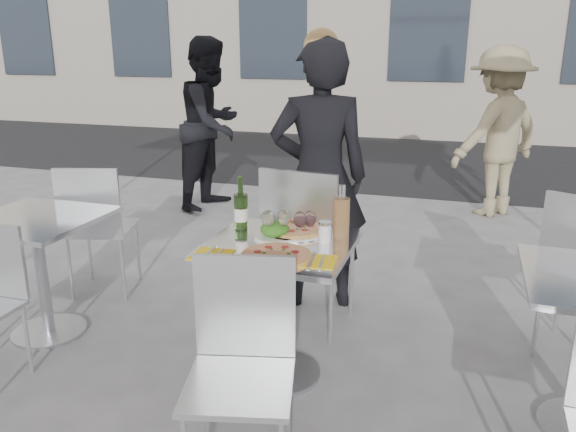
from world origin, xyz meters
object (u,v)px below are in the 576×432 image
(pedestrian_a, at_px, (212,124))
(salad_plate, at_px, (275,231))
(napkin_left, at_px, (212,254))
(napkin_right, at_px, (316,261))
(chair_far, at_px, (305,237))
(sugar_shaker, at_px, (325,232))
(wineglass_white_b, at_px, (284,219))
(main_table, at_px, (279,282))
(wineglass_red_a, at_px, (300,221))
(wineglass_red_b, at_px, (310,220))
(pizza_near, at_px, (276,256))
(wineglass_white_a, at_px, (268,219))
(side_table_left, at_px, (39,251))
(pizza_far, at_px, (295,229))
(carafe, at_px, (341,218))
(woman_diner, at_px, (319,178))
(pedestrian_b, at_px, (497,133))
(chair_near, at_px, (242,353))
(side_chair_lfar, at_px, (96,220))
(wine_bottle, at_px, (241,210))

(pedestrian_a, xyz_separation_m, salad_plate, (1.72, -2.91, -0.12))
(napkin_left, height_order, napkin_right, same)
(chair_far, height_order, pedestrian_a, pedestrian_a)
(sugar_shaker, height_order, napkin_left, sugar_shaker)
(wineglass_white_b, bearing_deg, main_table, -93.45)
(pedestrian_a, relative_size, wineglass_red_a, 11.51)
(salad_plate, bearing_deg, wineglass_red_b, 2.78)
(chair_far, relative_size, sugar_shaker, 9.67)
(pizza_near, relative_size, wineglass_white_a, 2.10)
(side_table_left, relative_size, wineglass_red_a, 4.76)
(napkin_left, bearing_deg, sugar_shaker, 33.19)
(wineglass_red_a, bearing_deg, wineglass_white_a, -172.28)
(pizza_far, relative_size, wineglass_white_b, 2.18)
(carafe, bearing_deg, chair_far, 127.79)
(chair_far, height_order, napkin_left, chair_far)
(pizza_far, bearing_deg, sugar_shaker, -28.88)
(woman_diner, bearing_deg, salad_plate, 69.85)
(pedestrian_a, height_order, pizza_far, pedestrian_a)
(sugar_shaker, bearing_deg, pizza_far, 151.12)
(wineglass_red_b, xyz_separation_m, napkin_left, (-0.38, -0.35, -0.11))
(sugar_shaker, bearing_deg, pedestrian_b, 75.25)
(pizza_far, relative_size, carafe, 1.19)
(pedestrian_b, xyz_separation_m, salad_plate, (-1.19, -3.53, -0.07))
(main_table, distance_m, side_table_left, 1.50)
(chair_near, distance_m, napkin_left, 0.60)
(side_chair_lfar, distance_m, woman_diner, 1.56)
(pedestrian_b, bearing_deg, carafe, 28.76)
(main_table, height_order, wine_bottle, wine_bottle)
(main_table, bearing_deg, wineglass_red_a, 33.92)
(chair_far, relative_size, napkin_right, 5.16)
(chair_near, xyz_separation_m, side_chair_lfar, (-1.60, 1.28, 0.02))
(main_table, relative_size, woman_diner, 0.43)
(side_chair_lfar, bearing_deg, napkin_right, 140.26)
(wine_bottle, xyz_separation_m, wineglass_white_a, (0.19, -0.10, -0.00))
(chair_far, xyz_separation_m, wineglass_red_b, (0.15, -0.44, 0.25))
(main_table, xyz_separation_m, sugar_shaker, (0.21, 0.09, 0.26))
(woman_diner, bearing_deg, wineglass_red_b, 81.92)
(sugar_shaker, bearing_deg, wineglass_white_a, -169.81)
(side_chair_lfar, xyz_separation_m, salad_plate, (1.47, -0.50, 0.23))
(pizza_near, relative_size, salad_plate, 1.50)
(main_table, xyz_separation_m, side_chair_lfar, (-1.52, 0.58, 0.02))
(wineglass_white_b, bearing_deg, pedestrian_a, 121.35)
(side_chair_lfar, height_order, pedestrian_a, pedestrian_a)
(wineglass_white_b, bearing_deg, wineglass_white_a, -157.04)
(side_table_left, relative_size, sugar_shaker, 7.01)
(pedestrian_b, height_order, pizza_far, pedestrian_b)
(pedestrian_a, distance_m, carafe, 3.51)
(napkin_left, bearing_deg, pedestrian_a, 111.64)
(chair_near, xyz_separation_m, wineglass_red_b, (0.05, 0.79, 0.32))
(pizza_far, relative_size, wineglass_white_a, 2.18)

